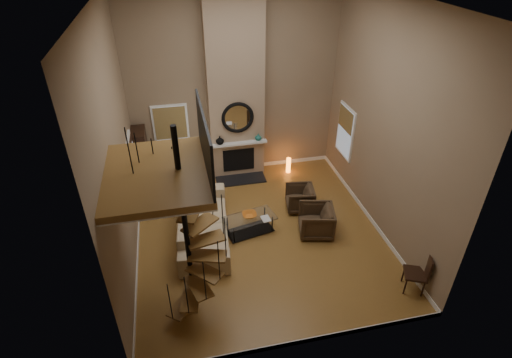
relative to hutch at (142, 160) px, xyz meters
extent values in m
cube|color=#AD7C37|center=(2.81, -2.78, -0.95)|extent=(6.00, 6.50, 0.01)
cube|color=#8B755A|center=(2.81, 0.47, 1.80)|extent=(6.00, 0.02, 5.50)
cube|color=#8B755A|center=(2.81, -6.03, 1.80)|extent=(6.00, 0.02, 5.50)
cube|color=#8B755A|center=(-0.19, -2.78, 1.80)|extent=(0.02, 6.50, 5.50)
cube|color=#8B755A|center=(5.81, -2.78, 1.80)|extent=(0.02, 6.50, 5.50)
cube|color=white|center=(2.81, 0.46, -0.89)|extent=(6.00, 0.02, 0.12)
cube|color=white|center=(2.81, -6.02, -0.89)|extent=(6.00, 0.02, 0.12)
cube|color=white|center=(-0.18, -2.78, -0.89)|extent=(0.02, 6.50, 0.12)
cube|color=white|center=(5.80, -2.78, -0.89)|extent=(0.02, 6.50, 0.12)
cube|color=#9E8266|center=(2.81, 0.28, 1.80)|extent=(1.60, 0.38, 5.50)
cube|color=black|center=(2.81, -0.21, -0.93)|extent=(1.50, 0.60, 0.04)
cube|color=black|center=(2.81, 0.08, -0.40)|extent=(0.95, 0.02, 0.72)
cube|color=white|center=(2.81, 0.00, 0.20)|extent=(1.70, 0.18, 0.06)
torus|color=black|center=(2.81, 0.06, 1.00)|extent=(0.94, 0.10, 0.94)
cylinder|color=white|center=(2.81, 0.07, 1.00)|extent=(0.80, 0.01, 0.80)
imported|color=black|center=(2.26, 0.04, 0.35)|extent=(0.24, 0.24, 0.25)
imported|color=#1C6359|center=(3.41, 0.04, 0.33)|extent=(0.20, 0.20, 0.21)
cube|color=white|center=(0.91, 0.45, 0.65)|extent=(1.02, 0.04, 1.52)
cube|color=#8C9EB2|center=(0.91, 0.42, 0.65)|extent=(0.90, 0.01, 1.40)
cube|color=olive|center=(0.91, 0.41, 0.86)|extent=(0.90, 0.01, 0.98)
cube|color=white|center=(5.79, -0.78, 0.65)|extent=(0.04, 1.02, 1.52)
cube|color=#8C9EB2|center=(5.76, -0.78, 0.65)|extent=(0.01, 0.90, 1.40)
cube|color=olive|center=(5.75, -0.78, 1.03)|extent=(0.01, 0.90, 0.63)
cube|color=white|center=(-0.16, -0.98, 0.10)|extent=(0.06, 1.05, 2.16)
cube|color=black|center=(-0.13, -0.98, 0.07)|extent=(0.05, 0.90, 2.05)
cube|color=#8C9EB2|center=(-0.10, -0.98, 0.50)|extent=(0.01, 0.60, 0.90)
cube|color=brown|center=(0.66, -4.58, 2.23)|extent=(1.70, 2.20, 0.12)
cube|color=white|center=(0.66, -4.58, 2.16)|extent=(1.70, 2.20, 0.03)
cube|color=black|center=(1.48, -4.58, 2.76)|extent=(0.04, 2.20, 0.94)
cylinder|color=black|center=(1.01, -4.58, 1.06)|extent=(0.10, 0.10, 4.02)
cube|color=brown|center=(0.78, -4.86, -0.69)|extent=(0.71, 0.78, 0.04)
cylinder|color=black|center=(0.56, -5.15, -0.22)|extent=(0.02, 0.02, 0.94)
cube|color=brown|center=(0.94, -4.93, -0.43)|extent=(0.46, 0.77, 0.04)
cylinder|color=black|center=(0.88, -5.29, 0.04)|extent=(0.02, 0.02, 0.94)
cube|color=brown|center=(1.12, -4.92, -0.17)|extent=(0.55, 0.79, 0.04)
cylinder|color=black|center=(1.23, -5.27, 0.30)|extent=(0.02, 0.02, 0.94)
cube|color=brown|center=(1.27, -4.83, 0.09)|extent=(0.75, 0.74, 0.04)
cylinder|color=black|center=(1.52, -5.08, 0.56)|extent=(0.02, 0.02, 0.94)
cube|color=brown|center=(1.35, -4.68, 0.35)|extent=(0.79, 0.53, 0.04)
cylinder|color=black|center=(1.70, -4.78, 0.82)|extent=(0.02, 0.02, 0.94)
cube|color=brown|center=(1.36, -4.51, 0.61)|extent=(0.77, 0.48, 0.04)
cylinder|color=black|center=(1.71, -4.43, 1.08)|extent=(0.02, 0.02, 0.94)
cube|color=brown|center=(1.28, -4.35, 0.87)|extent=(0.77, 0.72, 0.04)
cylinder|color=black|center=(1.56, -4.12, 1.34)|extent=(0.02, 0.02, 0.94)
cube|color=brown|center=(1.14, -4.25, 1.13)|extent=(0.58, 0.79, 0.04)
cylinder|color=black|center=(1.28, -3.91, 1.60)|extent=(0.02, 0.02, 0.94)
cube|color=brown|center=(0.97, -4.22, 1.39)|extent=(0.41, 0.75, 0.04)
cylinder|color=black|center=(0.93, -3.86, 1.86)|extent=(0.02, 0.02, 0.94)
cube|color=brown|center=(0.80, -4.28, 1.65)|extent=(0.68, 0.79, 0.04)
cylinder|color=black|center=(0.60, -3.98, 2.12)|extent=(0.02, 0.02, 0.94)
cube|color=brown|center=(0.69, -4.41, 1.91)|extent=(0.80, 0.64, 0.04)
cylinder|color=black|center=(0.37, -4.24, 2.38)|extent=(0.02, 0.02, 0.94)
cube|color=brown|center=(0.65, -4.58, 2.17)|extent=(0.72, 0.34, 0.04)
cylinder|color=black|center=(0.29, -4.58, 2.64)|extent=(0.02, 0.02, 0.94)
cube|color=black|center=(0.00, 0.00, 0.00)|extent=(0.38, 0.82, 1.82)
imported|color=tan|center=(1.44, -2.49, -0.55)|extent=(1.46, 3.07, 0.87)
imported|color=#43311F|center=(4.18, -2.00, -0.60)|extent=(0.84, 0.82, 0.67)
imported|color=#43311F|center=(4.29, -3.03, -0.60)|extent=(1.02, 1.00, 0.77)
cube|color=silver|center=(2.59, -2.65, -0.51)|extent=(1.38, 0.89, 0.02)
cube|color=black|center=(2.59, -2.65, -0.92)|extent=(1.25, 0.77, 0.02)
cylinder|color=black|center=(2.13, -2.98, -0.73)|extent=(0.04, 0.04, 0.47)
cylinder|color=black|center=(3.14, -2.75, -0.73)|extent=(0.04, 0.04, 0.47)
cylinder|color=black|center=(2.03, -2.55, -0.73)|extent=(0.04, 0.04, 0.47)
cylinder|color=black|center=(3.05, -2.32, -0.73)|extent=(0.04, 0.04, 0.47)
imported|color=orange|center=(2.59, -2.60, -0.45)|extent=(0.36, 0.36, 0.09)
imported|color=gray|center=(2.94, -2.80, -0.49)|extent=(0.24, 0.30, 0.03)
cylinder|color=black|center=(1.59, -0.90, -0.93)|extent=(0.36, 0.36, 0.03)
cylinder|color=black|center=(1.59, -0.90, -0.15)|extent=(0.04, 0.04, 1.56)
cylinder|color=#F2E5C6|center=(1.59, -0.90, 0.60)|extent=(0.40, 0.40, 0.32)
cylinder|color=orange|center=(4.35, -0.07, -0.70)|extent=(0.14, 0.14, 0.49)
cube|color=black|center=(5.61, -5.24, -0.51)|extent=(0.59, 0.59, 0.05)
cube|color=black|center=(5.80, -5.32, -0.25)|extent=(0.21, 0.41, 0.53)
cylinder|color=black|center=(5.37, -5.34, -0.74)|extent=(0.05, 0.05, 0.43)
cylinder|color=black|center=(5.70, -5.48, -0.74)|extent=(0.05, 0.05, 0.43)
cylinder|color=black|center=(5.51, -5.01, -0.74)|extent=(0.05, 0.05, 0.43)
cylinder|color=black|center=(5.85, -5.15, -0.74)|extent=(0.05, 0.05, 0.43)
camera|label=1|loc=(1.05, -10.39, 5.73)|focal=28.14mm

